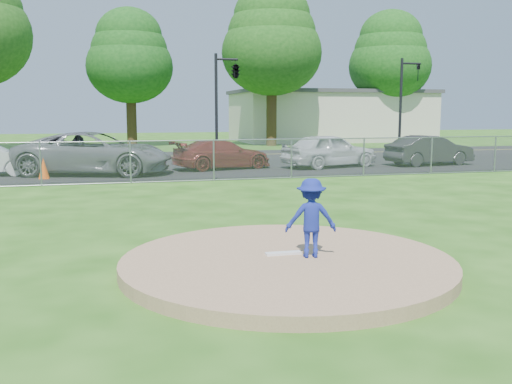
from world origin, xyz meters
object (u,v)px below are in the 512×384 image
traffic_signal_center (234,72)px  pitcher (311,218)px  traffic_cone (44,168)px  commercial_building (330,115)px  tree_far_right (390,56)px  tree_center (130,56)px  parked_car_charcoal (430,150)px  parked_car_darkred (222,154)px  tree_right (272,40)px  parked_car_gray (95,153)px  parked_car_pearl (329,150)px  traffic_signal_right (404,97)px

traffic_signal_center → pitcher: (-3.58, -22.05, -3.77)m
pitcher → traffic_cone: size_ratio=1.63×
commercial_building → pitcher: commercial_building is taller
tree_far_right → traffic_signal_center: size_ratio=1.92×
tree_center → parked_car_charcoal: tree_center is taller
commercial_building → tree_center: bearing=-166.8°
tree_far_right → parked_car_charcoal: bearing=-112.2°
commercial_building → pitcher: (-15.61, -38.05, -1.32)m
pitcher → parked_car_darkred: pitcher is taller
tree_right → parked_car_gray: 21.79m
tree_right → tree_center: bearing=168.7°
parked_car_darkred → parked_car_charcoal: (9.89, -0.69, 0.05)m
traffic_signal_center → pitcher: size_ratio=4.34×
tree_right → traffic_cone: bearing=-128.5°
traffic_cone → parked_car_gray: size_ratio=0.13×
tree_center → parked_car_darkred: bearing=-80.0°
parked_car_pearl → tree_far_right: bearing=-49.1°
parked_car_pearl → parked_car_charcoal: 5.00m
tree_center → parked_car_charcoal: 23.37m
traffic_signal_right → parked_car_pearl: 9.89m
traffic_signal_right → pitcher: 26.16m
commercial_building → parked_car_darkred: size_ratio=3.70×
traffic_signal_right → parked_car_gray: (-17.51, -6.67, -2.50)m
pitcher → parked_car_gray: 15.81m
traffic_cone → pitcher: bearing=-68.8°
tree_far_right → parked_car_darkred: tree_far_right is taller
tree_right → parked_car_darkred: 18.62m
tree_center → parked_car_pearl: (8.04, -18.28, -5.69)m
parked_car_gray → parked_car_pearl: bearing=-70.7°
parked_car_gray → parked_car_darkred: size_ratio=1.39×
traffic_signal_right → parked_car_pearl: size_ratio=1.24×
tree_right → tree_far_right: 11.42m
traffic_signal_center → parked_car_charcoal: traffic_signal_center is taller
traffic_cone → parked_car_gray: bearing=31.1°
tree_far_right → parked_car_darkred: (-17.86, -18.84, -6.41)m
parked_car_charcoal → parked_car_gray: bearing=82.4°
tree_far_right → traffic_signal_center: bearing=-141.0°
parked_car_charcoal → parked_car_darkred: bearing=77.9°
parked_car_gray → parked_car_charcoal: (15.31, 0.14, -0.16)m
traffic_signal_center → tree_center: bearing=112.5°
tree_center → parked_car_darkred: size_ratio=2.22×
traffic_cone → parked_car_gray: (1.86, 1.12, 0.46)m
tree_center → parked_car_pearl: size_ratio=2.18×
parked_car_gray → parked_car_pearl: 10.33m
pitcher → traffic_cone: 15.29m
tree_right → pitcher: size_ratio=9.02×
tree_far_right → pitcher: 40.64m
tree_right → traffic_signal_center: size_ratio=2.08×
tree_right → parked_car_charcoal: bearing=-79.6°
parked_car_gray → commercial_building: bearing=-23.2°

